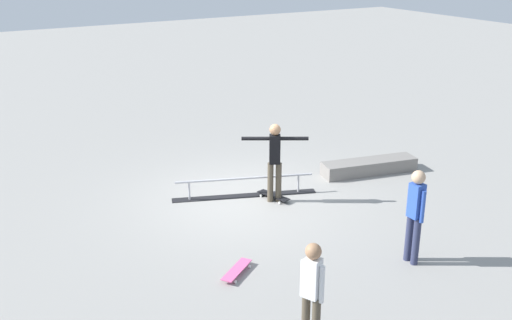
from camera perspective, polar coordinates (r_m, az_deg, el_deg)
The scene contains 8 objects.
ground_plane at distance 13.06m, azimuth -0.96°, elevation -3.74°, with size 60.00×60.00×0.00m, color gray.
grind_rail at distance 13.15m, azimuth -1.09°, elevation -2.66°, with size 3.07×1.32×0.44m.
skate_ledge at distance 14.72m, azimuth 10.69°, elevation -0.61°, with size 2.34×0.54×0.33m, color gray.
skater_main at distance 12.60m, azimuth 1.79°, elevation 0.26°, with size 1.25×0.76×1.73m.
skateboard_main at distance 13.05m, azimuth 1.68°, elevation -3.41°, with size 0.42×0.82×0.09m.
bystander_blue_shirt at distance 10.55m, azimuth 14.88°, elevation -4.75°, with size 0.23×0.38×1.71m.
bystander_white_shirt at distance 8.20m, azimuth 5.33°, elevation -12.22°, with size 0.26×0.36×1.60m.
loose_skateboard_pink at distance 10.25m, azimuth -1.85°, elevation -10.40°, with size 0.77×0.63×0.09m.
Camera 1 is at (5.79, 10.46, 5.26)m, focal length 42.13 mm.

